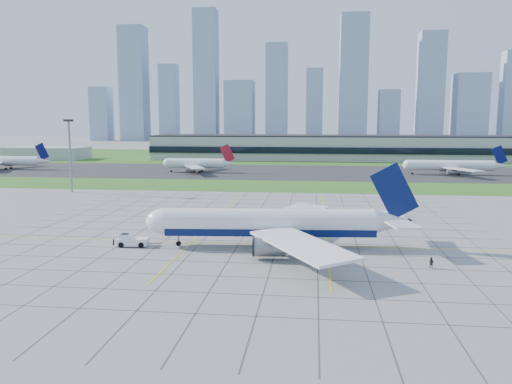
# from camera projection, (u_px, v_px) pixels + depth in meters

# --- Properties ---
(ground) EXTENTS (1400.00, 1400.00, 0.00)m
(ground) POSITION_uv_depth(u_px,v_px,m) (240.00, 241.00, 104.60)
(ground) COLOR gray
(ground) RESTS_ON ground
(grass_median) EXTENTS (700.00, 35.00, 0.04)m
(grass_median) POSITION_uv_depth(u_px,v_px,m) (275.00, 186.00, 193.09)
(grass_median) COLOR #2E691E
(grass_median) RESTS_ON ground
(asphalt_taxiway) EXTENTS (700.00, 75.00, 0.04)m
(asphalt_taxiway) POSITION_uv_depth(u_px,v_px,m) (283.00, 172.00, 247.17)
(asphalt_taxiway) COLOR #383838
(asphalt_taxiway) RESTS_ON ground
(grass_far) EXTENTS (700.00, 145.00, 0.04)m
(grass_far) POSITION_uv_depth(u_px,v_px,m) (293.00, 156.00, 355.32)
(grass_far) COLOR #2E691E
(grass_far) RESTS_ON ground
(apron_markings) EXTENTS (120.00, 130.00, 0.03)m
(apron_markings) POSITION_uv_depth(u_px,v_px,m) (249.00, 230.00, 115.45)
(apron_markings) COLOR #474744
(apron_markings) RESTS_ON ground
(terminal) EXTENTS (260.00, 43.00, 15.80)m
(terminal) POSITION_uv_depth(u_px,v_px,m) (353.00, 147.00, 324.89)
(terminal) COLOR #B7B7B2
(terminal) RESTS_ON ground
(service_block) EXTENTS (50.00, 25.00, 8.00)m
(service_block) POSITION_uv_depth(u_px,v_px,m) (48.00, 153.00, 328.97)
(service_block) COLOR #B7B7B2
(service_block) RESTS_ON ground
(light_mast) EXTENTS (2.50, 2.50, 25.60)m
(light_mast) POSITION_uv_depth(u_px,v_px,m) (70.00, 146.00, 174.30)
(light_mast) COLOR gray
(light_mast) RESTS_ON ground
(city_skyline) EXTENTS (523.00, 32.40, 160.00)m
(city_skyline) POSITION_uv_depth(u_px,v_px,m) (296.00, 93.00, 608.54)
(city_skyline) COLOR #90A3BD
(city_skyline) RESTS_ON ground
(airliner) EXTENTS (54.33, 54.87, 17.10)m
(airliner) POSITION_uv_depth(u_px,v_px,m) (272.00, 224.00, 99.39)
(airliner) COLOR white
(airliner) RESTS_ON ground
(pushback_tug) EXTENTS (8.95, 3.53, 2.47)m
(pushback_tug) POSITION_uv_depth(u_px,v_px,m) (131.00, 241.00, 100.42)
(pushback_tug) COLOR white
(pushback_tug) RESTS_ON ground
(crew_near) EXTENTS (0.63, 0.71, 1.64)m
(crew_near) POSITION_uv_depth(u_px,v_px,m) (114.00, 243.00, 99.81)
(crew_near) COLOR black
(crew_near) RESTS_ON ground
(crew_far) EXTENTS (1.17, 1.13, 1.90)m
(crew_far) POSITION_uv_depth(u_px,v_px,m) (431.00, 263.00, 85.21)
(crew_far) COLOR black
(crew_far) RESTS_ON ground
(distant_jet_0) EXTENTS (46.64, 42.66, 14.08)m
(distant_jet_0) POSITION_uv_depth(u_px,v_px,m) (3.00, 161.00, 259.63)
(distant_jet_0) COLOR white
(distant_jet_0) RESTS_ON ground
(distant_jet_1) EXTENTS (33.39, 42.66, 14.08)m
(distant_jet_1) POSITION_uv_depth(u_px,v_px,m) (197.00, 163.00, 243.72)
(distant_jet_1) COLOR white
(distant_jet_1) RESTS_ON ground
(distant_jet_2) EXTENTS (44.61, 42.66, 14.08)m
(distant_jet_2) POSITION_uv_depth(u_px,v_px,m) (452.00, 165.00, 232.49)
(distant_jet_2) COLOR white
(distant_jet_2) RESTS_ON ground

